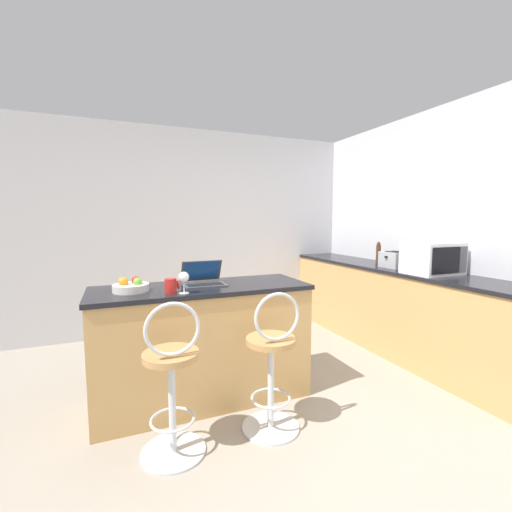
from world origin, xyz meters
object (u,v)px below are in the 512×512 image
(wine_glass_tall, at_px, (184,278))
(pepper_mill, at_px, (378,253))
(bar_stool_far, at_px, (272,366))
(toaster, at_px, (395,260))
(fruit_bowl, at_px, (131,287))
(mug_red, at_px, (171,286))
(microwave, at_px, (433,258))
(laptop, at_px, (203,278))
(bar_stool_near, at_px, (172,384))

(wine_glass_tall, bearing_deg, pepper_mill, 18.99)
(bar_stool_far, relative_size, toaster, 3.80)
(bar_stool_far, bearing_deg, fruit_bowl, 146.01)
(mug_red, distance_m, wine_glass_tall, 0.11)
(microwave, relative_size, fruit_bowl, 1.93)
(laptop, height_order, fruit_bowl, laptop)
(wine_glass_tall, bearing_deg, toaster, 10.60)
(bar_stool_near, height_order, toaster, toaster)
(toaster, bearing_deg, fruit_bowl, -175.10)
(bar_stool_far, height_order, wine_glass_tall, wine_glass_tall)
(toaster, relative_size, mug_red, 2.49)
(wine_glass_tall, bearing_deg, mug_red, 146.88)
(bar_stool_near, relative_size, laptop, 3.01)
(bar_stool_far, bearing_deg, wine_glass_tall, 144.37)
(microwave, distance_m, wine_glass_tall, 2.37)
(pepper_mill, xyz_separation_m, wine_glass_tall, (-2.51, -0.86, -0.01))
(bar_stool_near, relative_size, bar_stool_far, 1.00)
(toaster, xyz_separation_m, pepper_mill, (0.15, 0.42, 0.03))
(bar_stool_near, distance_m, bar_stool_far, 0.67)
(pepper_mill, bearing_deg, fruit_bowl, -167.09)
(pepper_mill, relative_size, fruit_bowl, 1.00)
(bar_stool_far, xyz_separation_m, fruit_bowl, (-0.86, 0.58, 0.51))
(bar_stool_far, height_order, laptop, laptop)
(mug_red, bearing_deg, toaster, 9.04)
(bar_stool_near, height_order, microwave, microwave)
(toaster, relative_size, pepper_mill, 1.02)
(mug_red, height_order, wine_glass_tall, wine_glass_tall)
(bar_stool_far, relative_size, fruit_bowl, 3.89)
(bar_stool_near, xyz_separation_m, mug_red, (0.07, 0.42, 0.52))
(toaster, xyz_separation_m, wine_glass_tall, (-2.36, -0.44, 0.02))
(bar_stool_far, xyz_separation_m, wine_glass_tall, (-0.52, 0.37, 0.58))
(bar_stool_far, height_order, toaster, toaster)
(bar_stool_near, xyz_separation_m, wine_glass_tall, (0.15, 0.37, 0.58))
(bar_stool_far, distance_m, microwave, 1.98)
(pepper_mill, height_order, wine_glass_tall, pepper_mill)
(laptop, bearing_deg, microwave, -8.23)
(microwave, distance_m, mug_red, 2.45)
(wine_glass_tall, bearing_deg, bar_stool_far, -35.63)
(microwave, height_order, toaster, microwave)
(bar_stool_near, height_order, fruit_bowl, fruit_bowl)
(bar_stool_near, relative_size, wine_glass_tall, 6.34)
(bar_stool_near, xyz_separation_m, microwave, (2.52, 0.34, 0.62))
(toaster, height_order, wine_glass_tall, toaster)
(bar_stool_far, bearing_deg, pepper_mill, 31.72)
(bar_stool_near, height_order, pepper_mill, pepper_mill)
(microwave, height_order, fruit_bowl, microwave)
(bar_stool_near, bearing_deg, pepper_mill, 24.85)
(bar_stool_near, height_order, bar_stool_far, same)
(fruit_bowl, height_order, mug_red, fruit_bowl)
(microwave, xyz_separation_m, toaster, (-0.00, 0.47, -0.07))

